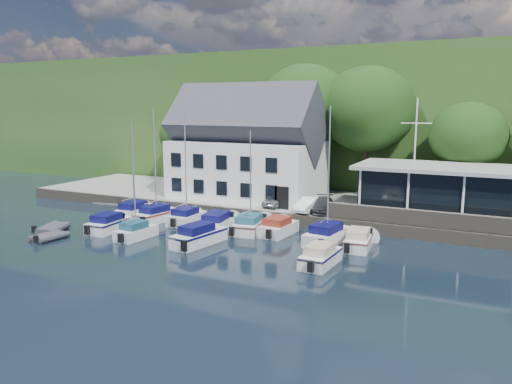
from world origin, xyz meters
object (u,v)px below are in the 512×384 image
car_white (309,204)px  club_pavilion (440,191)px  boat_r2_1 (134,185)px  dinghy_0 (53,227)px  car_silver (278,200)px  boat_r2_0 (109,222)px  boat_r2_4 (321,254)px  harbor_building (247,153)px  boat_r1_0 (133,168)px  car_dgrey (323,205)px  boat_r1_6 (329,180)px  boat_r1_2 (186,173)px  boat_r1_7 (359,238)px  boat_r1_5 (278,226)px  boat_r2_2 (199,234)px  flagpole (414,160)px  boat_r1_4 (250,179)px  boat_r1_1 (155,170)px  car_blue (373,207)px  dinghy_1 (49,236)px  boat_r1_3 (218,221)px

car_white → club_pavilion: bearing=24.8°
boat_r2_1 → dinghy_0: boat_r2_1 is taller
club_pavilion → car_silver: size_ratio=3.69×
boat_r2_0 → boat_r2_4: bearing=-7.5°
harbor_building → car_silver: harbor_building is taller
boat_r2_0 → dinghy_0: boat_r2_0 is taller
dinghy_0 → boat_r1_0: bearing=50.0°
car_dgrey → dinghy_0: bearing=-161.2°
car_white → boat_r1_6: boat_r1_6 is taller
boat_r1_2 → boat_r2_0: (-4.23, -4.75, -3.63)m
car_silver → boat_r2_4: bearing=-45.6°
club_pavilion → boat_r1_7: club_pavilion is taller
car_dgrey → boat_r1_5: (-1.91, -5.15, -0.90)m
boat_r1_0 → boat_r2_2: 11.72m
flagpole → boat_r1_4: 12.74m
car_dgrey → flagpole: 8.32m
boat_r1_1 → boat_r2_4: 17.85m
boat_r1_1 → car_white: bearing=32.0°
car_silver → boat_r2_4: (7.92, -11.28, -0.92)m
car_white → boat_r2_0: car_white is taller
flagpole → boat_r2_4: 12.58m
boat_r2_0 → boat_r1_0: bearing=101.0°
boat_r1_4 → boat_r2_0: size_ratio=1.49×
boat_r1_2 → car_blue: bearing=23.6°
boat_r1_0 → dinghy_1: boat_r1_0 is taller
boat_r1_4 → dinghy_1: (-12.36, -8.92, -3.93)m
harbor_building → boat_r1_2: (-1.19, -8.75, -1.00)m
harbor_building → car_dgrey: bearing=-20.7°
boat_r2_1 → boat_r2_4: (14.56, 0.07, -3.41)m
boat_r1_2 → boat_r1_5: bearing=1.5°
boat_r1_0 → boat_r2_2: size_ratio=1.35×
harbor_building → boat_r2_4: harbor_building is taller
boat_r1_0 → dinghy_0: boat_r1_0 is taller
boat_r1_4 → boat_r2_1: bearing=-148.8°
boat_r1_2 → boat_r1_3: (3.39, -0.60, -3.62)m
car_silver → flagpole: 12.36m
boat_r1_6 → boat_r2_2: size_ratio=1.40×
boat_r1_4 → boat_r2_4: boat_r1_4 is taller
boat_r2_0 → dinghy_1: 4.61m
harbor_building → boat_r2_1: bearing=-97.8°
club_pavilion → boat_r2_2: bearing=-138.3°
boat_r1_7 → boat_r2_4: boat_r2_4 is taller
club_pavilion → boat_r1_2: (-19.19, -8.25, 1.30)m
boat_r2_2 → boat_r2_4: 9.43m
car_silver → boat_r2_2: 10.77m
car_silver → boat_r1_1: size_ratio=0.40×
car_silver → boat_r1_3: 6.84m
flagpole → boat_r1_6: bearing=-130.2°
car_white → boat_r2_4: 11.54m
car_white → boat_r1_6: 7.13m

